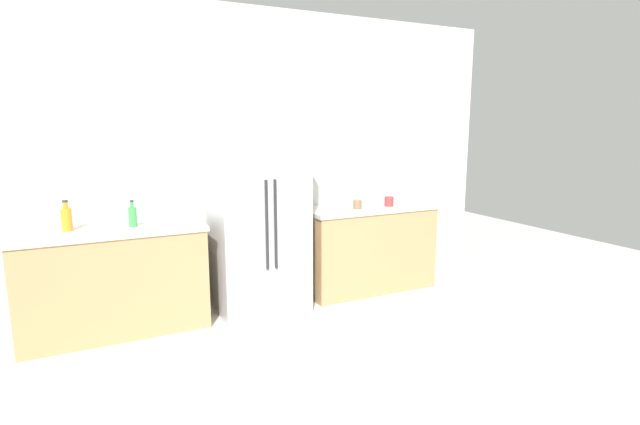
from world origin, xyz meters
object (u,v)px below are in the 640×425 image
at_px(refrigerator, 258,218).
at_px(bottle_b, 67,218).
at_px(bottle_a, 133,216).
at_px(bowl_a, 153,220).
at_px(toaster, 362,196).
at_px(cup_b, 389,201).
at_px(cup_a, 357,205).

bearing_deg(refrigerator, bottle_b, 177.60).
distance_m(refrigerator, bottle_a, 1.08).
bearing_deg(bowl_a, toaster, -0.45).
bearing_deg(bottle_b, cup_b, -2.54).
relative_size(bottle_a, cup_a, 2.61).
xyz_separation_m(bottle_a, bottle_b, (-0.48, 0.06, 0.01)).
distance_m(toaster, cup_a, 0.19).
relative_size(toaster, bottle_a, 0.95).
xyz_separation_m(refrigerator, toaster, (1.14, 0.06, 0.12)).
distance_m(cup_a, bowl_a, 1.93).
distance_m(cup_a, cup_b, 0.38).
height_order(refrigerator, cup_a, refrigerator).
height_order(refrigerator, cup_b, refrigerator).
height_order(bottle_a, bowl_a, bottle_a).
height_order(toaster, cup_b, toaster).
distance_m(toaster, cup_b, 0.29).
xyz_separation_m(refrigerator, cup_a, (1.01, -0.06, 0.06)).
xyz_separation_m(cup_a, cup_b, (0.38, -0.00, 0.01)).
xyz_separation_m(refrigerator, bottle_a, (-1.07, 0.01, 0.11)).
relative_size(cup_a, bowl_a, 0.52).
height_order(toaster, bottle_b, bottle_b).
relative_size(cup_b, bowl_a, 0.60).
bearing_deg(refrigerator, cup_a, -3.63).
relative_size(cup_a, cup_b, 0.87).
xyz_separation_m(toaster, cup_a, (-0.12, -0.12, -0.06)).
distance_m(refrigerator, cup_b, 1.39).
bearing_deg(refrigerator, bowl_a, 175.26).
bearing_deg(cup_a, refrigerator, 176.37).
height_order(refrigerator, bowl_a, refrigerator).
relative_size(refrigerator, cup_a, 20.36).
distance_m(refrigerator, bowl_a, 0.91).
relative_size(toaster, bottle_b, 0.86).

